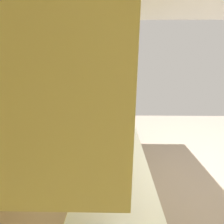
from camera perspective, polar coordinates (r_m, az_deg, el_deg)
The scene contains 8 objects.
ground_plane at distance 2.95m, azimuth 29.25°, elevation -23.66°, with size 6.90×6.90×0.00m, color gray.
wall_back at distance 1.99m, azimuth -9.59°, elevation 4.67°, with size 4.43×0.12×2.81m, color #ECDA86.
counter_run at distance 2.03m, azimuth 0.84°, elevation -25.32°, with size 3.46×0.64×0.92m.
upper_cabinets at distance 1.49m, azimuth -4.53°, elevation 19.66°, with size 2.52×0.33×0.66m.
window_back_wall at distance 0.80m, azimuth -24.64°, elevation -32.33°, with size 0.55×0.02×0.52m.
oven_range at distance 3.80m, azimuth 1.11°, elevation -3.42°, with size 0.67×0.65×1.10m.
microwave at distance 2.44m, azimuth 0.51°, elevation -1.11°, with size 0.45×0.38×0.27m.
bowl at distance 3.04m, azimuth 2.35°, elevation 0.42°, with size 0.19×0.19×0.04m.
Camera 1 is at (-1.91, 1.29, 1.85)m, focal length 24.68 mm.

